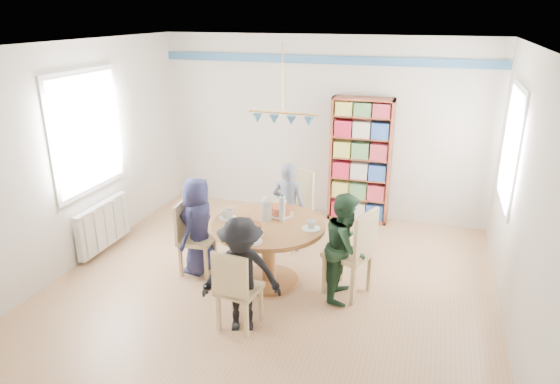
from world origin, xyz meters
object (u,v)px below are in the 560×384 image
at_px(chair_near, 236,287).
at_px(person_far, 288,207).
at_px(dining_table, 268,239).
at_px(chair_far, 294,205).
at_px(radiator, 103,225).
at_px(chair_left, 191,234).
at_px(chair_right, 355,249).
at_px(bookshelf, 360,162).
at_px(person_near, 241,275).
at_px(person_left, 198,226).
at_px(person_right, 346,247).

height_order(chair_near, person_far, person_far).
height_order(dining_table, chair_far, chair_far).
bearing_deg(radiator, chair_left, -6.97).
relative_size(chair_right, chair_near, 1.17).
xyz_separation_m(chair_left, chair_far, (0.97, 1.09, 0.08)).
bearing_deg(chair_near, bookshelf, 77.53).
bearing_deg(chair_right, person_near, -135.01).
relative_size(chair_far, person_far, 0.87).
height_order(radiator, dining_table, dining_table).
distance_m(chair_left, person_near, 1.37).
bearing_deg(chair_near, chair_left, 135.52).
relative_size(radiator, dining_table, 0.77).
xyz_separation_m(chair_right, person_left, (-1.89, -0.01, 0.04)).
distance_m(radiator, chair_near, 2.61).
xyz_separation_m(chair_right, chair_near, (-1.00, -1.00, -0.08)).
distance_m(chair_right, person_left, 1.89).
bearing_deg(chair_far, person_near, -88.64).
distance_m(chair_right, chair_far, 1.45).
distance_m(chair_left, person_left, 0.14).
xyz_separation_m(dining_table, person_right, (0.90, -0.03, 0.05)).
height_order(chair_left, person_right, person_right).
relative_size(chair_left, chair_near, 1.02).
xyz_separation_m(person_right, person_far, (-0.93, 0.94, -0.01)).
xyz_separation_m(dining_table, chair_far, (-0.01, 1.07, 0.02)).
relative_size(dining_table, person_right, 1.07).
distance_m(chair_near, person_far, 1.89).
height_order(radiator, chair_near, chair_near).
bearing_deg(chair_near, person_far, 90.75).
relative_size(dining_table, chair_far, 1.25).
xyz_separation_m(person_near, bookshelf, (0.65, 3.12, 0.32)).
height_order(chair_far, person_right, person_right).
bearing_deg(person_far, chair_left, 43.17).
xyz_separation_m(radiator, chair_near, (2.35, -1.12, 0.13)).
distance_m(person_near, bookshelf, 3.20).
distance_m(radiator, chair_left, 1.39).
distance_m(chair_right, person_right, 0.12).
xyz_separation_m(chair_right, person_near, (-0.96, -0.96, 0.04)).
distance_m(chair_far, person_right, 1.43).
relative_size(radiator, person_left, 0.84).
distance_m(radiator, chair_far, 2.53).
relative_size(chair_near, person_left, 0.73).
xyz_separation_m(person_right, person_near, (-0.86, -0.90, -0.01)).
bearing_deg(person_right, person_near, 135.03).
distance_m(chair_far, bookshelf, 1.36).
xyz_separation_m(radiator, person_far, (2.32, 0.76, 0.25)).
bearing_deg(person_far, person_near, 90.89).
xyz_separation_m(radiator, chair_left, (1.38, -0.17, 0.14)).
xyz_separation_m(dining_table, chair_near, (-0.01, -0.98, -0.07)).
xyz_separation_m(chair_left, person_far, (0.95, 0.93, 0.11)).
bearing_deg(person_right, bookshelf, 3.85).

